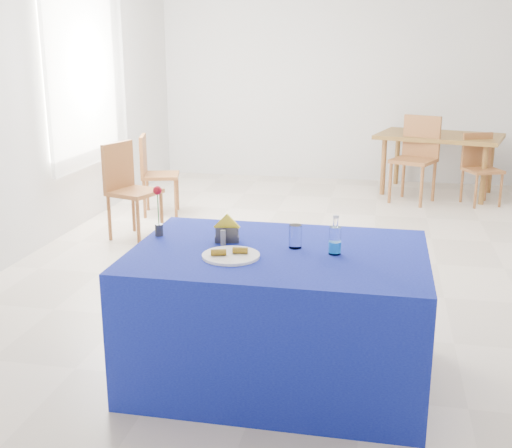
{
  "coord_description": "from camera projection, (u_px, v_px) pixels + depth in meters",
  "views": [
    {
      "loc": [
        0.6,
        -5.46,
        1.85
      ],
      "look_at": [
        -0.04,
        -2.24,
        0.92
      ],
      "focal_mm": 45.0,
      "sensor_mm": 36.0,
      "label": 1
    }
  ],
  "objects": [
    {
      "name": "floor",
      "position": [
        309.0,
        256.0,
        5.77
      ],
      "size": [
        7.0,
        7.0,
        0.0
      ],
      "primitive_type": "plane",
      "color": "beige",
      "rests_on": "ground"
    },
    {
      "name": "room_shell",
      "position": [
        314.0,
        56.0,
        5.29
      ],
      "size": [
        7.0,
        7.0,
        7.0
      ],
      "color": "silver",
      "rests_on": "ground"
    },
    {
      "name": "window_pane",
      "position": [
        82.0,
        73.0,
        6.57
      ],
      "size": [
        0.04,
        1.5,
        1.6
      ],
      "primitive_type": "cube",
      "color": "white",
      "rests_on": "room_shell"
    },
    {
      "name": "curtain",
      "position": [
        89.0,
        73.0,
        6.56
      ],
      "size": [
        0.04,
        1.75,
        1.85
      ],
      "primitive_type": "cube",
      "color": "white",
      "rests_on": "room_shell"
    },
    {
      "name": "plate",
      "position": [
        231.0,
        256.0,
        3.38
      ],
      "size": [
        0.31,
        0.31,
        0.01
      ],
      "primitive_type": "cylinder",
      "color": "white",
      "rests_on": "blue_table"
    },
    {
      "name": "drinking_glass",
      "position": [
        295.0,
        236.0,
        3.52
      ],
      "size": [
        0.07,
        0.07,
        0.13
      ],
      "primitive_type": "cylinder",
      "color": "silver",
      "rests_on": "blue_table"
    },
    {
      "name": "salt_shaker",
      "position": [
        223.0,
        238.0,
        3.57
      ],
      "size": [
        0.03,
        0.03,
        0.08
      ],
      "primitive_type": "cylinder",
      "color": "slate",
      "rests_on": "blue_table"
    },
    {
      "name": "pepper_shaker",
      "position": [
        236.0,
        233.0,
        3.67
      ],
      "size": [
        0.03,
        0.03,
        0.08
      ],
      "primitive_type": "cylinder",
      "color": "slate",
      "rests_on": "blue_table"
    },
    {
      "name": "blue_table",
      "position": [
        278.0,
        315.0,
        3.6
      ],
      "size": [
        1.6,
        1.1,
        0.76
      ],
      "color": "navy",
      "rests_on": "floor"
    },
    {
      "name": "water_bottle",
      "position": [
        335.0,
        241.0,
        3.41
      ],
      "size": [
        0.07,
        0.07,
        0.21
      ],
      "color": "white",
      "rests_on": "blue_table"
    },
    {
      "name": "napkin_holder",
      "position": [
        227.0,
        234.0,
        3.62
      ],
      "size": [
        0.15,
        0.08,
        0.17
      ],
      "color": "#333338",
      "rests_on": "blue_table"
    },
    {
      "name": "rose_vase",
      "position": [
        158.0,
        211.0,
        3.72
      ],
      "size": [
        0.05,
        0.05,
        0.3
      ],
      "color": "#222327",
      "rests_on": "blue_table"
    },
    {
      "name": "oak_table",
      "position": [
        439.0,
        140.0,
        8.01
      ],
      "size": [
        1.66,
        1.28,
        0.76
      ],
      "color": "brown",
      "rests_on": "floor"
    },
    {
      "name": "chair_bg_left",
      "position": [
        417.0,
        153.0,
        7.66
      ],
      "size": [
        0.6,
        0.6,
        1.02
      ],
      "rotation": [
        0.0,
        0.0,
        -0.42
      ],
      "color": "brown",
      "rests_on": "floor"
    },
    {
      "name": "chair_bg_right",
      "position": [
        480.0,
        163.0,
        7.56
      ],
      "size": [
        0.49,
        0.49,
        0.83
      ],
      "rotation": [
        0.0,
        0.0,
        0.41
      ],
      "color": "brown",
      "rests_on": "floor"
    },
    {
      "name": "chair_win_a",
      "position": [
        127.0,
        184.0,
        6.21
      ],
      "size": [
        0.53,
        0.53,
        0.93
      ],
      "rotation": [
        0.0,
        0.0,
        1.25
      ],
      "color": "brown",
      "rests_on": "floor"
    },
    {
      "name": "chair_win_b",
      "position": [
        153.0,
        169.0,
        7.06
      ],
      "size": [
        0.48,
        0.48,
        0.89
      ],
      "rotation": [
        0.0,
        0.0,
        1.83
      ],
      "color": "brown",
      "rests_on": "floor"
    },
    {
      "name": "banana_pieces",
      "position": [
        230.0,
        251.0,
        3.37
      ],
      "size": [
        0.19,
        0.1,
        0.03
      ],
      "color": "gold",
      "rests_on": "plate"
    }
  ]
}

